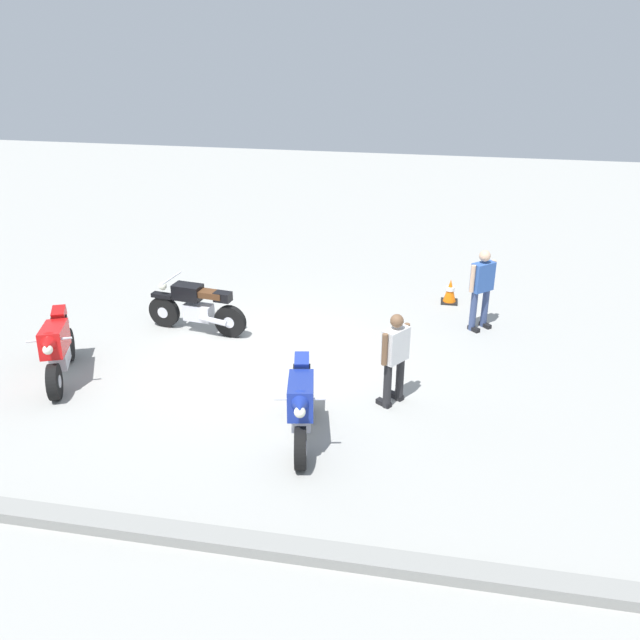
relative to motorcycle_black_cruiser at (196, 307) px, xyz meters
The scene contains 8 objects.
ground_plane 1.90m from the motorcycle_black_cruiser, 149.82° to the left, with size 40.00×40.00×0.00m, color #9E9E99.
curb_edge 5.76m from the motorcycle_black_cruiser, 105.99° to the left, with size 14.00×0.30×0.15m, color gray.
motorcycle_black_cruiser is the anchor object (origin of this frame).
motorcycle_red_sportbike 2.77m from the motorcycle_black_cruiser, 53.12° to the left, with size 0.99×1.88×1.14m.
motorcycle_blue_sportbike 4.25m from the motorcycle_black_cruiser, 130.87° to the left, with size 0.73×1.95×1.14m.
person_in_blue_shirt 5.59m from the motorcycle_black_cruiser, 167.76° to the right, with size 0.54×0.53×1.63m.
person_in_white_shirt 4.49m from the motorcycle_black_cruiser, 153.86° to the left, with size 0.49×0.56×1.57m.
traffic_cone 5.44m from the motorcycle_black_cruiser, 153.84° to the right, with size 0.36×0.36×0.53m.
Camera 1 is at (-2.98, 10.35, 5.75)m, focal length 37.46 mm.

